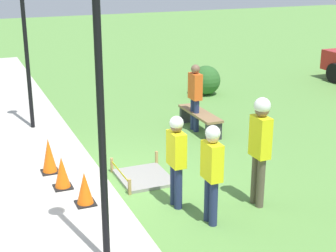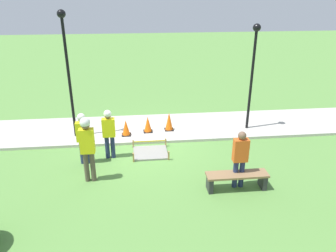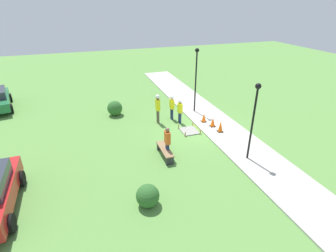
{
  "view_description": "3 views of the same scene",
  "coord_description": "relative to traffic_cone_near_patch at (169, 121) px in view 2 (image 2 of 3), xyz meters",
  "views": [
    {
      "loc": [
        8.6,
        -2.43,
        4.19
      ],
      "look_at": [
        -0.16,
        1.23,
        1.05
      ],
      "focal_mm": 55.0,
      "sensor_mm": 36.0,
      "label": 1
    },
    {
      "loc": [
        0.24,
        10.5,
        5.2
      ],
      "look_at": [
        -0.75,
        1.15,
        1.17
      ],
      "focal_mm": 35.0,
      "sensor_mm": 36.0,
      "label": 2
    },
    {
      "loc": [
        -13.44,
        6.63,
        7.4
      ],
      "look_at": [
        -0.65,
        2.27,
        0.82
      ],
      "focal_mm": 28.0,
      "sensor_mm": 36.0,
      "label": 3
    }
  ],
  "objects": [
    {
      "name": "worker_supervisor",
      "position": [
        2.62,
        3.16,
        0.76
      ],
      "size": [
        0.4,
        0.28,
        1.97
      ],
      "color": "brown",
      "rests_on": "ground_plane"
    },
    {
      "name": "lamppost_near",
      "position": [
        3.49,
        0.16,
        2.5
      ],
      "size": [
        0.28,
        0.28,
        4.42
      ],
      "color": "black",
      "rests_on": "sidewalk"
    },
    {
      "name": "park_bench",
      "position": [
        -1.44,
        4.01,
        -0.11
      ],
      "size": [
        1.7,
        0.44,
        0.48
      ],
      "color": "#2D2D33",
      "rests_on": "ground_plane"
    },
    {
      "name": "wet_concrete_patch",
      "position": [
        0.82,
        1.69,
        -0.41
      ],
      "size": [
        1.18,
        1.03,
        0.31
      ],
      "color": "gray",
      "rests_on": "ground_plane"
    },
    {
      "name": "ground_plane",
      "position": [
        1.02,
        0.96,
        -0.45
      ],
      "size": [
        60.0,
        60.0,
        0.0
      ],
      "primitive_type": "plane",
      "color": "#5B8E42"
    },
    {
      "name": "worker_assistant",
      "position": [
        2.89,
        2.1,
        0.55
      ],
      "size": [
        0.4,
        0.24,
        1.69
      ],
      "color": "navy",
      "rests_on": "ground_plane"
    },
    {
      "name": "traffic_cone_near_patch",
      "position": [
        0.0,
        0.0,
        0.0
      ],
      "size": [
        0.34,
        0.34,
        0.71
      ],
      "color": "black",
      "rests_on": "sidewalk"
    },
    {
      "name": "traffic_cone_sidewalk_edge",
      "position": [
        1.63,
        0.31,
        -0.06
      ],
      "size": [
        0.34,
        0.34,
        0.59
      ],
      "color": "black",
      "rests_on": "sidewalk"
    },
    {
      "name": "worker_trainee",
      "position": [
        2.13,
        1.82,
        0.52
      ],
      "size": [
        0.4,
        0.24,
        1.66
      ],
      "color": "navy",
      "rests_on": "ground_plane"
    },
    {
      "name": "sidewalk",
      "position": [
        1.02,
        -0.36,
        -0.4
      ],
      "size": [
        28.0,
        2.64,
        0.1
      ],
      "color": "#BCB7AD",
      "rests_on": "ground_plane"
    },
    {
      "name": "lamppost_far",
      "position": [
        -3.04,
        0.12,
        2.22
      ],
      "size": [
        0.28,
        0.28,
        3.92
      ],
      "color": "black",
      "rests_on": "sidewalk"
    },
    {
      "name": "traffic_cone_far_patch",
      "position": [
        0.82,
        0.09,
        -0.05
      ],
      "size": [
        0.34,
        0.34,
        0.61
      ],
      "color": "black",
      "rests_on": "sidewalk"
    },
    {
      "name": "bystander_in_orange_shirt",
      "position": [
        -1.51,
        3.91,
        0.51
      ],
      "size": [
        0.4,
        0.22,
        1.69
      ],
      "color": "navy",
      "rests_on": "ground_plane"
    }
  ]
}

